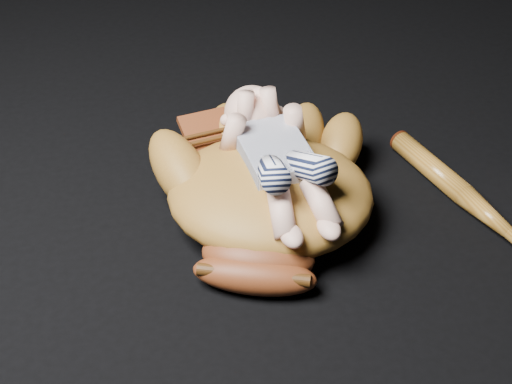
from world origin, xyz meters
TOP-DOWN VIEW (x-y plane):
  - baseball_glove at (-0.14, 0.03)m, footprint 0.53×0.57m
  - newborn_baby at (-0.13, 0.03)m, footprint 0.20×0.37m
  - baseball_bat at (0.19, -0.01)m, footprint 0.15×0.40m

SIDE VIEW (x-z plane):
  - baseball_bat at x=0.19m, z-range 0.00..0.04m
  - baseball_glove at x=-0.14m, z-range 0.00..0.14m
  - newborn_baby at x=-0.13m, z-range 0.05..0.19m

